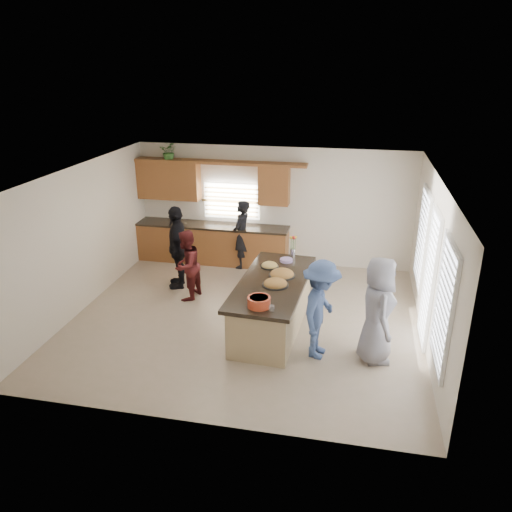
% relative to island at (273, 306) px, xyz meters
% --- Properties ---
extents(floor, '(6.50, 6.50, 0.00)m').
position_rel_island_xyz_m(floor, '(-0.56, 0.22, -0.45)').
color(floor, tan).
rests_on(floor, ground).
extents(room_shell, '(6.52, 6.02, 2.81)m').
position_rel_island_xyz_m(room_shell, '(-0.56, 0.22, 1.45)').
color(room_shell, silver).
rests_on(room_shell, ground).
extents(back_cabinetry, '(4.08, 0.66, 2.46)m').
position_rel_island_xyz_m(back_cabinetry, '(-2.03, 2.96, 0.46)').
color(back_cabinetry, brown).
rests_on(back_cabinetry, ground).
extents(right_wall_glazing, '(0.06, 4.00, 2.25)m').
position_rel_island_xyz_m(right_wall_glazing, '(2.66, 0.09, 0.89)').
color(right_wall_glazing, white).
rests_on(right_wall_glazing, ground).
extents(island, '(1.30, 2.76, 0.95)m').
position_rel_island_xyz_m(island, '(0.00, 0.00, 0.00)').
color(island, tan).
rests_on(island, ground).
extents(platter_front, '(0.46, 0.46, 0.19)m').
position_rel_island_xyz_m(platter_front, '(0.08, -0.19, 0.53)').
color(platter_front, black).
rests_on(platter_front, island).
extents(platter_mid, '(0.48, 0.48, 0.20)m').
position_rel_island_xyz_m(platter_mid, '(0.13, 0.25, 0.53)').
color(platter_mid, black).
rests_on(platter_mid, island).
extents(platter_back, '(0.34, 0.34, 0.14)m').
position_rel_island_xyz_m(platter_back, '(-0.17, 0.61, 0.52)').
color(platter_back, black).
rests_on(platter_back, island).
extents(salad_bowl, '(0.37, 0.37, 0.17)m').
position_rel_island_xyz_m(salad_bowl, '(-0.05, -1.03, 0.59)').
color(salad_bowl, '#D24526').
rests_on(salad_bowl, island).
extents(clear_cup, '(0.09, 0.09, 0.09)m').
position_rel_island_xyz_m(clear_cup, '(0.18, -1.14, 0.54)').
color(clear_cup, white).
rests_on(clear_cup, island).
extents(plate_stack, '(0.25, 0.25, 0.05)m').
position_rel_island_xyz_m(plate_stack, '(0.10, 0.95, 0.52)').
color(plate_stack, '#AD8DCE').
rests_on(plate_stack, island).
extents(flower_vase, '(0.14, 0.14, 0.43)m').
position_rel_island_xyz_m(flower_vase, '(0.19, 1.24, 0.74)').
color(flower_vase, silver).
rests_on(flower_vase, island).
extents(potted_plant, '(0.41, 0.36, 0.46)m').
position_rel_island_xyz_m(potted_plant, '(-3.00, 3.04, 2.18)').
color(potted_plant, '#407D32').
rests_on(potted_plant, back_cabinetry).
extents(woman_left_back, '(0.50, 0.66, 1.63)m').
position_rel_island_xyz_m(woman_left_back, '(-1.21, 2.73, 0.36)').
color(woman_left_back, black).
rests_on(woman_left_back, ground).
extents(woman_left_mid, '(0.68, 0.81, 1.47)m').
position_rel_island_xyz_m(woman_left_mid, '(-1.93, 0.86, 0.28)').
color(woman_left_mid, '#591A1B').
rests_on(woman_left_mid, ground).
extents(woman_left_front, '(0.70, 1.14, 1.81)m').
position_rel_island_xyz_m(woman_left_front, '(-2.31, 1.41, 0.45)').
color(woman_left_front, black).
rests_on(woman_left_front, ground).
extents(woman_right_back, '(0.82, 1.19, 1.70)m').
position_rel_island_xyz_m(woman_right_back, '(0.91, -0.75, 0.40)').
color(woman_right_back, '#40588C').
rests_on(woman_right_back, ground).
extents(woman_right_front, '(0.72, 0.97, 1.79)m').
position_rel_island_xyz_m(woman_right_front, '(1.82, -0.68, 0.44)').
color(woman_right_front, gray).
rests_on(woman_right_front, ground).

